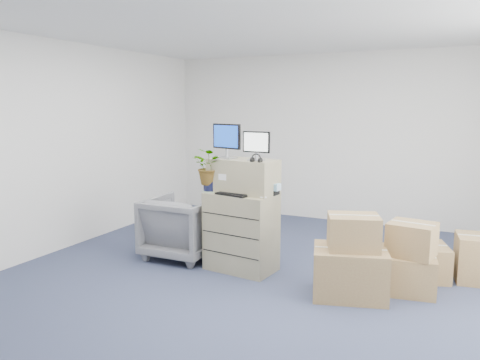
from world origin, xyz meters
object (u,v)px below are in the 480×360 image
object	(u,v)px
monitor_left	(227,139)
water_bottle	(249,183)
filing_cabinet_lower	(241,232)
keyboard	(233,194)
potted_plant	(210,172)
monitor_right	(256,144)
office_chair	(182,224)

from	to	relation	value
monitor_left	water_bottle	xyz separation A→B (m)	(0.27, 0.03, -0.51)
filing_cabinet_lower	monitor_left	distance (m)	1.11
keyboard	water_bottle	xyz separation A→B (m)	(0.10, 0.22, 0.10)
potted_plant	keyboard	bearing A→B (deg)	-13.94
filing_cabinet_lower	monitor_right	distance (m)	1.07
monitor_right	office_chair	size ratio (longest dim) A/B	0.39
water_bottle	potted_plant	size ratio (longest dim) A/B	0.43
monitor_left	potted_plant	distance (m)	0.43
monitor_left	office_chair	xyz separation A→B (m)	(-0.69, 0.07, -1.12)
monitor_right	water_bottle	bearing A→B (deg)	149.26
water_bottle	office_chair	size ratio (longest dim) A/B	0.27
filing_cabinet_lower	office_chair	distance (m)	0.91
water_bottle	potted_plant	bearing A→B (deg)	-162.14
monitor_right	water_bottle	size ratio (longest dim) A/B	1.45
monitor_right	keyboard	bearing A→B (deg)	-146.92
office_chair	potted_plant	bearing A→B (deg)	160.90
keyboard	water_bottle	distance (m)	0.27
monitor_left	water_bottle	bearing A→B (deg)	22.79
water_bottle	potted_plant	distance (m)	0.47
monitor_left	keyboard	world-z (taller)	monitor_left
monitor_left	filing_cabinet_lower	bearing A→B (deg)	4.00
monitor_right	potted_plant	distance (m)	0.67
keyboard	monitor_right	bearing A→B (deg)	40.91
potted_plant	office_chair	bearing A→B (deg)	161.88
water_bottle	filing_cabinet_lower	bearing A→B (deg)	-127.60
office_chair	keyboard	bearing A→B (deg)	162.51
monitor_right	keyboard	world-z (taller)	monitor_right
office_chair	monitor_left	bearing A→B (deg)	173.45
filing_cabinet_lower	potted_plant	size ratio (longest dim) A/B	1.73
office_chair	water_bottle	bearing A→B (deg)	177.09
keyboard	office_chair	distance (m)	1.03
keyboard	potted_plant	distance (m)	0.42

